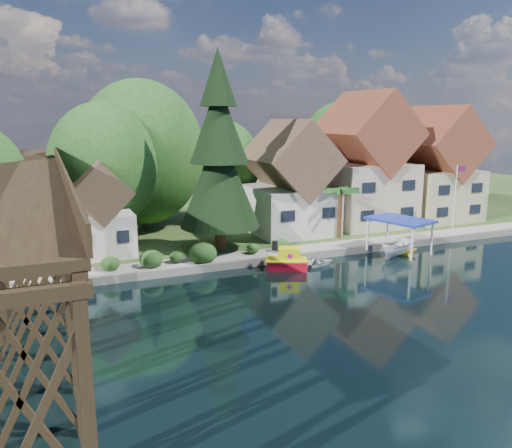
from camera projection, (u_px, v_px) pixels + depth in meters
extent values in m
plane|color=black|center=(302.00, 298.00, 32.69)|extent=(140.00, 140.00, 0.00)
cube|color=#2A461C|center=(176.00, 209.00, 63.30)|extent=(140.00, 52.00, 0.50)
cube|color=slate|center=(299.00, 257.00, 41.35)|extent=(60.00, 0.40, 0.62)
cube|color=gray|center=(313.00, 248.00, 43.24)|extent=(50.00, 2.60, 0.06)
cube|color=black|center=(19.00, 389.00, 14.26)|extent=(4.00, 0.36, 8.00)
cube|color=black|center=(23.00, 343.00, 17.14)|extent=(4.00, 0.36, 8.00)
cube|color=black|center=(25.00, 311.00, 20.03)|extent=(4.00, 0.36, 8.00)
cube|color=black|center=(28.00, 287.00, 22.91)|extent=(4.00, 0.36, 8.00)
cube|color=black|center=(29.00, 268.00, 25.80)|extent=(4.00, 0.36, 8.00)
cube|color=black|center=(31.00, 253.00, 28.69)|extent=(4.00, 0.36, 8.00)
cube|color=black|center=(32.00, 240.00, 31.57)|extent=(4.00, 0.36, 8.00)
cube|color=black|center=(33.00, 230.00, 34.46)|extent=(4.00, 0.36, 8.00)
cube|color=black|center=(33.00, 221.00, 37.35)|extent=(4.00, 0.36, 8.00)
cube|color=black|center=(34.00, 214.00, 40.23)|extent=(4.00, 0.36, 8.00)
cube|color=black|center=(35.00, 208.00, 43.12)|extent=(4.00, 0.36, 8.00)
cube|color=black|center=(35.00, 202.00, 46.00)|extent=(4.00, 0.36, 8.00)
cube|color=black|center=(35.00, 197.00, 48.89)|extent=(4.00, 0.36, 8.00)
cube|color=black|center=(56.00, 176.00, 31.03)|extent=(0.35, 44.00, 0.35)
cube|color=black|center=(25.00, 172.00, 30.31)|extent=(4.00, 44.00, 0.30)
cube|color=black|center=(59.00, 162.00, 30.95)|extent=(0.12, 44.00, 0.80)
cube|color=silver|center=(289.00, 209.00, 49.19)|extent=(7.50, 8.00, 4.50)
cube|color=#4B3828|center=(290.00, 159.00, 48.16)|extent=(7.64, 8.64, 7.64)
cube|color=black|center=(288.00, 216.00, 44.71)|extent=(1.35, 0.08, 1.00)
cube|color=black|center=(329.00, 213.00, 46.30)|extent=(1.35, 0.08, 1.00)
cube|color=#C0AC96|center=(363.00, 194.00, 52.84)|extent=(8.50, 8.50, 6.50)
cube|color=brown|center=(366.00, 133.00, 51.53)|extent=(8.65, 9.18, 8.65)
cube|color=black|center=(368.00, 198.00, 48.01)|extent=(1.53, 0.08, 1.00)
cube|color=black|center=(408.00, 195.00, 49.81)|extent=(1.53, 0.08, 1.00)
cube|color=tan|center=(433.00, 194.00, 55.90)|extent=(8.00, 8.00, 5.50)
cube|color=brown|center=(437.00, 143.00, 54.73)|extent=(8.15, 8.64, 8.15)
cube|color=black|center=(444.00, 198.00, 51.35)|extent=(1.44, 0.08, 1.00)
cube|color=black|center=(476.00, 195.00, 53.05)|extent=(1.44, 0.08, 1.00)
cube|color=silver|center=(102.00, 234.00, 41.14)|extent=(5.00, 5.00, 3.50)
cube|color=#4B3828|center=(99.00, 191.00, 40.40)|extent=(5.09, 5.40, 5.09)
cube|color=black|center=(86.00, 240.00, 38.28)|extent=(0.90, 0.08, 1.00)
cube|color=black|center=(123.00, 237.00, 39.34)|extent=(0.90, 0.08, 1.00)
cylinder|color=#382314|center=(107.00, 217.00, 45.47)|extent=(0.50, 0.50, 4.50)
ellipsoid|color=#224819|center=(104.00, 165.00, 44.48)|extent=(4.40, 4.40, 5.06)
cylinder|color=#382314|center=(143.00, 205.00, 50.54)|extent=(0.50, 0.50, 4.95)
ellipsoid|color=#224819|center=(141.00, 153.00, 49.45)|extent=(5.00, 5.00, 5.75)
cylinder|color=#382314|center=(224.00, 202.00, 54.94)|extent=(0.50, 0.50, 4.05)
ellipsoid|color=#224819|center=(224.00, 163.00, 54.05)|extent=(4.00, 4.00, 4.60)
cylinder|color=#382314|center=(341.00, 192.00, 60.57)|extent=(0.50, 0.50, 4.50)
ellipsoid|color=#224819|center=(342.00, 153.00, 59.58)|extent=(4.60, 4.60, 5.29)
cylinder|color=#382314|center=(415.00, 197.00, 60.09)|extent=(0.50, 0.50, 3.60)
ellipsoid|color=#224819|center=(418.00, 165.00, 59.29)|extent=(3.80, 3.80, 4.37)
ellipsoid|color=#1A3914|center=(151.00, 257.00, 37.70)|extent=(1.98, 1.98, 1.53)
ellipsoid|color=#1A3914|center=(176.00, 256.00, 38.76)|extent=(1.54, 1.54, 1.19)
ellipsoid|color=#1A3914|center=(203.00, 252.00, 39.01)|extent=(2.20, 2.20, 1.70)
ellipsoid|color=#1A3914|center=(110.00, 262.00, 36.76)|extent=(1.76, 1.76, 1.36)
ellipsoid|color=#1A3914|center=(253.00, 247.00, 41.31)|extent=(1.54, 1.54, 1.19)
ellipsoid|color=#1A3914|center=(282.00, 244.00, 41.97)|extent=(1.76, 1.76, 1.36)
cylinder|color=#382314|center=(220.00, 232.00, 42.70)|extent=(0.92, 0.92, 3.07)
cone|color=black|center=(219.00, 178.00, 41.74)|extent=(6.75, 6.75, 8.18)
cone|color=black|center=(219.00, 122.00, 40.78)|extent=(4.91, 4.91, 6.65)
cone|color=black|center=(218.00, 77.00, 40.03)|extent=(3.07, 3.07, 4.60)
cylinder|color=#382314|center=(340.00, 215.00, 46.77)|extent=(0.43, 0.43, 4.33)
ellipsoid|color=#1F4F1A|center=(340.00, 190.00, 46.28)|extent=(4.21, 4.21, 0.99)
cylinder|color=white|center=(455.00, 199.00, 49.20)|extent=(0.09, 0.09, 6.61)
cube|color=#B10C1A|center=(462.00, 169.00, 48.76)|extent=(0.94, 0.09, 0.57)
cube|color=red|center=(287.00, 265.00, 38.93)|extent=(3.50, 2.77, 0.83)
cube|color=#D8D70B|center=(287.00, 259.00, 38.83)|extent=(3.64, 2.91, 0.10)
cube|color=#D8D70B|center=(289.00, 254.00, 38.74)|extent=(2.01, 1.81, 1.03)
cylinder|color=black|center=(275.00, 246.00, 38.62)|extent=(0.45, 0.45, 0.72)
cylinder|color=#A00C7A|center=(290.00, 256.00, 38.11)|extent=(0.37, 0.23, 0.37)
cylinder|color=#A00C7A|center=(289.00, 252.00, 39.36)|extent=(0.37, 0.23, 0.37)
cylinder|color=#A00C7A|center=(300.00, 254.00, 38.72)|extent=(0.23, 0.37, 0.37)
imported|color=white|center=(312.00, 261.00, 39.98)|extent=(3.90, 3.16, 0.71)
imported|color=white|center=(398.00, 247.00, 42.63)|extent=(4.35, 2.63, 1.58)
cube|color=#1A2FAC|center=(400.00, 220.00, 42.13)|extent=(4.76, 5.83, 0.19)
cylinder|color=white|center=(432.00, 238.00, 41.63)|extent=(0.19, 0.19, 2.84)
cylinder|color=white|center=(388.00, 229.00, 44.98)|extent=(0.19, 0.19, 2.84)
cylinder|color=white|center=(412.00, 244.00, 39.87)|extent=(0.19, 0.19, 2.84)
cylinder|color=white|center=(368.00, 234.00, 43.23)|extent=(0.19, 0.19, 2.84)
imported|color=yellow|center=(405.00, 248.00, 42.94)|extent=(2.71, 2.47, 1.23)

